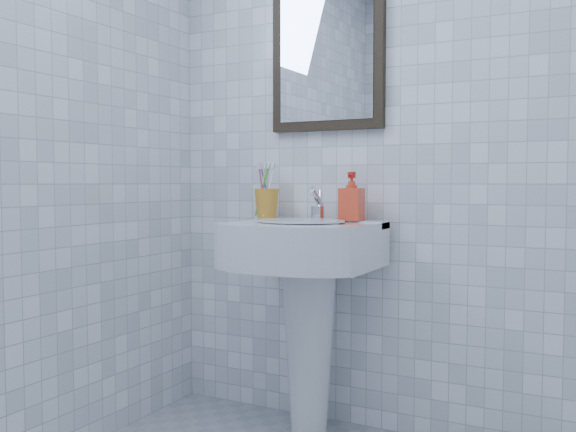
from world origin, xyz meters
The scene contains 6 objects.
wall_back centered at (0.00, 1.20, 1.25)m, with size 2.20×0.02×2.50m, color white.
washbasin centered at (-0.38, 0.99, 0.59)m, with size 0.57×0.42×0.88m.
faucet centered at (-0.38, 1.09, 0.92)m, with size 0.06×0.12×0.14m.
toothbrush_cup centered at (-0.62, 1.10, 0.93)m, with size 0.11×0.11×0.13m, color orange, non-canonical shape.
soap_dispenser centered at (-0.23, 1.10, 0.97)m, with size 0.09×0.09×0.19m, color red.
wall_mirror centered at (-0.38, 1.18, 1.55)m, with size 0.50×0.04×0.62m.
Camera 1 is at (0.73, -1.29, 1.02)m, focal length 40.00 mm.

